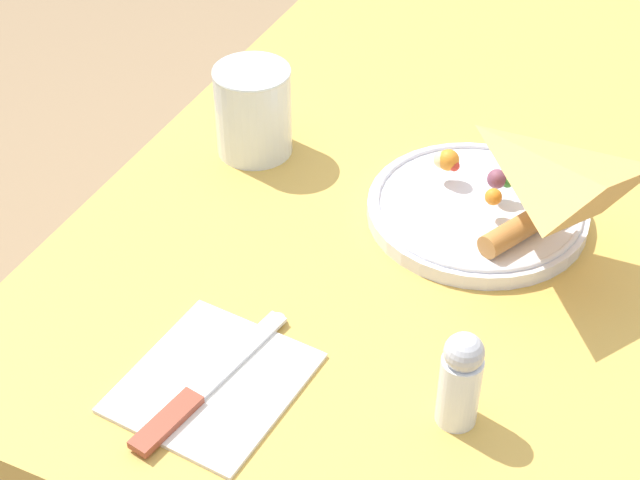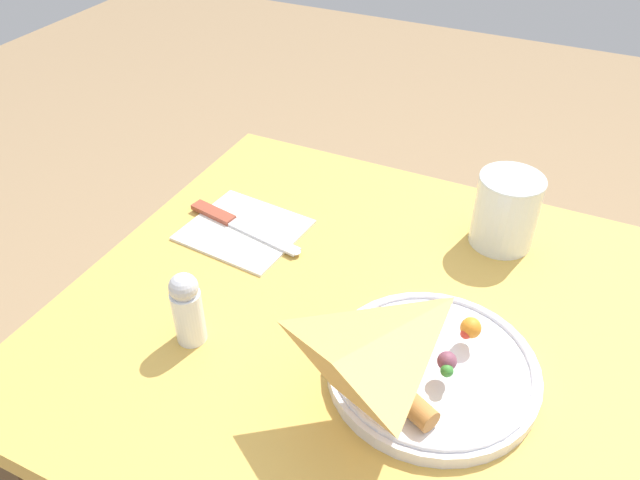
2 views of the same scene
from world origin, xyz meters
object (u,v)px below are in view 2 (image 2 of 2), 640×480
Objects in this scene: plate_pizza at (434,364)px; butter_knife at (239,225)px; napkin_folded at (244,230)px; salt_shaker at (187,308)px; dining_table at (548,441)px; milk_glass at (505,213)px.

butter_knife is (-0.32, 0.13, -0.01)m from plate_pizza.
salt_shaker is (0.05, -0.20, 0.05)m from napkin_folded.
dining_table is 0.45m from salt_shaker.
dining_table is 7.19× the size of napkin_folded.
milk_glass is at bearing 31.47° from butter_knife.
napkin_folded is 0.21m from salt_shaker.
plate_pizza is 2.22× the size of milk_glass.
dining_table is 0.48m from butter_knife.
butter_knife is (-0.46, 0.08, 0.12)m from dining_table.
butter_knife is at bearing 106.60° from salt_shaker.
dining_table is at bearing -9.83° from napkin_folded.
milk_glass reaches higher than napkin_folded.
salt_shaker is at bearing -165.69° from plate_pizza.
plate_pizza is 1.18× the size of butter_knife.
plate_pizza is (-0.14, -0.05, 0.12)m from dining_table.
plate_pizza is 0.34m from napkin_folded.
milk_glass reaches higher than butter_knife.
milk_glass is 0.36m from butter_knife.
dining_table is 11.60× the size of milk_glass.
plate_pizza is 1.37× the size of napkin_folded.
milk_glass is 0.36m from napkin_folded.
salt_shaker is at bearing -163.14° from dining_table.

